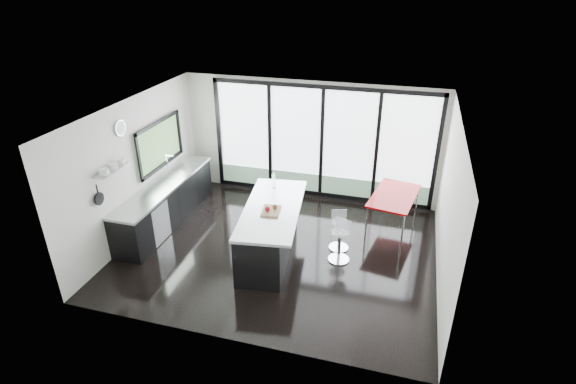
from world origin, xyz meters
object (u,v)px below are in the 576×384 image
(island, at_px, (269,229))
(red_table, at_px, (392,211))
(bar_stool_far, at_px, (339,235))
(bar_stool_near, at_px, (339,246))

(island, bearing_deg, red_table, 35.40)
(bar_stool_far, distance_m, red_table, 1.44)
(red_table, bearing_deg, bar_stool_far, -130.85)
(island, distance_m, bar_stool_near, 1.38)
(bar_stool_near, distance_m, bar_stool_far, 0.41)
(bar_stool_near, height_order, red_table, red_table)
(island, xyz_separation_m, bar_stool_near, (1.37, 0.10, -0.19))
(island, bearing_deg, bar_stool_near, 4.10)
(island, distance_m, bar_stool_far, 1.40)
(island, xyz_separation_m, red_table, (2.24, 1.59, -0.12))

